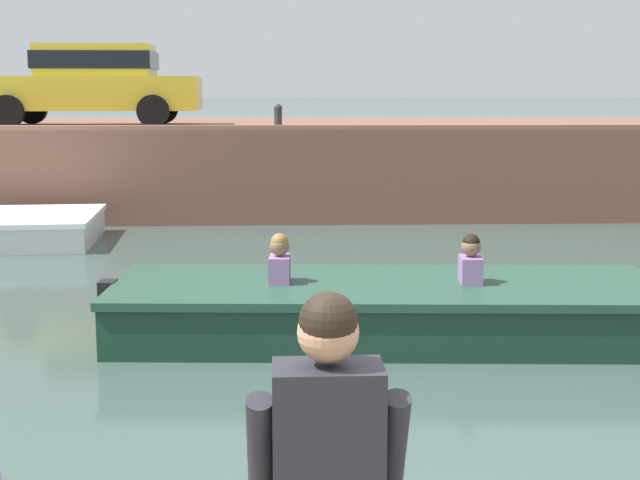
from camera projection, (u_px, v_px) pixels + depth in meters
name	position (u px, v px, depth m)	size (l,w,h in m)	color
ground_plane	(334.00, 313.00, 9.71)	(400.00, 400.00, 0.00)	#384C47
far_quay_wall	(311.00, 164.00, 18.67)	(60.00, 6.00, 1.69)	brown
far_wall_coping	(315.00, 127.00, 15.69)	(60.00, 0.24, 0.08)	#925F4C
motorboat_passing	(414.00, 310.00, 8.72)	(6.56, 2.04, 1.03)	#193828
car_left_inner_yellow	(92.00, 81.00, 17.17)	(4.31, 2.08, 1.54)	yellow
mooring_bollard_mid	(278.00, 116.00, 15.76)	(0.15, 0.15, 0.45)	#2D2B28
person_seated_right	(327.00, 462.00, 2.96)	(0.53, 0.53, 0.97)	#282833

